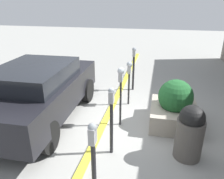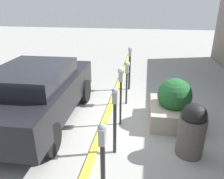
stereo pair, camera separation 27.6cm
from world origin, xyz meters
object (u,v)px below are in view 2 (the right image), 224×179
object	(u,v)px
parking_meter_fourth	(127,72)
parking_meter_nearest	(103,155)
planter_box	(173,105)
parking_meter_middle	(121,82)
parking_meter_farthest	(130,63)
parked_car_front	(37,92)
trash_bin	(192,130)
parking_meter_second	(115,113)

from	to	relation	value
parking_meter_fourth	parking_meter_nearest	bearing A→B (deg)	179.92
parking_meter_nearest	planter_box	bearing A→B (deg)	-25.61
parking_meter_middle	parking_meter_farthest	distance (m)	2.39
parking_meter_nearest	parked_car_front	size ratio (longest dim) A/B	0.34
parked_car_front	trash_bin	world-z (taller)	parked_car_front
planter_box	parked_car_front	world-z (taller)	parked_car_front
parking_meter_fourth	planter_box	bearing A→B (deg)	-124.46
parking_meter_middle	parking_meter_fourth	xyz separation A→B (m)	(1.20, -0.03, -0.13)
parked_car_front	trash_bin	bearing A→B (deg)	-103.89
parking_meter_middle	planter_box	world-z (taller)	parking_meter_middle
parking_meter_farthest	parking_meter_fourth	bearing A→B (deg)	-179.10
parking_meter_nearest	parking_meter_fourth	size ratio (longest dim) A/B	1.05
parking_meter_nearest	parking_meter_farthest	size ratio (longest dim) A/B	0.94
parking_meter_middle	parking_meter_fourth	world-z (taller)	parking_meter_middle
parking_meter_second	parked_car_front	xyz separation A→B (m)	(0.98, 2.10, -0.12)
parking_meter_fourth	parking_meter_middle	bearing A→B (deg)	178.55
parking_meter_second	planter_box	world-z (taller)	parking_meter_second
parking_meter_nearest	parking_meter_farthest	distance (m)	4.71
parking_meter_fourth	parked_car_front	bearing A→B (deg)	122.39
parking_meter_middle	parking_meter_fourth	bearing A→B (deg)	-1.45
parking_meter_second	parking_meter_farthest	distance (m)	3.51
trash_bin	parking_meter_middle	bearing A→B (deg)	58.78
parking_meter_fourth	trash_bin	size ratio (longest dim) A/B	1.17
parking_meter_second	trash_bin	xyz separation A→B (m)	(0.20, -1.50, -0.36)
parking_meter_nearest	planter_box	world-z (taller)	parking_meter_nearest
parking_meter_fourth	parking_meter_farthest	size ratio (longest dim) A/B	0.89
parking_meter_second	planter_box	distance (m)	1.99
parking_meter_nearest	parking_meter_fourth	xyz separation A→B (m)	(3.53, -0.01, 0.12)
parked_car_front	trash_bin	distance (m)	3.70
parking_meter_nearest	planter_box	distance (m)	2.98
parking_meter_nearest	parked_car_front	bearing A→B (deg)	43.95
parking_meter_middle	parked_car_front	distance (m)	2.12
parking_meter_farthest	parking_meter_second	bearing A→B (deg)	-179.82
parking_meter_middle	trash_bin	size ratio (longest dim) A/B	1.33
parking_meter_fourth	trash_bin	bearing A→B (deg)	-144.95
parked_car_front	trash_bin	xyz separation A→B (m)	(-0.79, -3.60, -0.23)
parking_meter_farthest	planter_box	world-z (taller)	parking_meter_farthest
planter_box	parked_car_front	size ratio (longest dim) A/B	0.33
parking_meter_middle	parked_car_front	world-z (taller)	parking_meter_middle
parking_meter_nearest	parking_meter_second	bearing A→B (deg)	0.13
planter_box	trash_bin	world-z (taller)	planter_box
parking_meter_fourth	parked_car_front	world-z (taller)	parked_car_front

